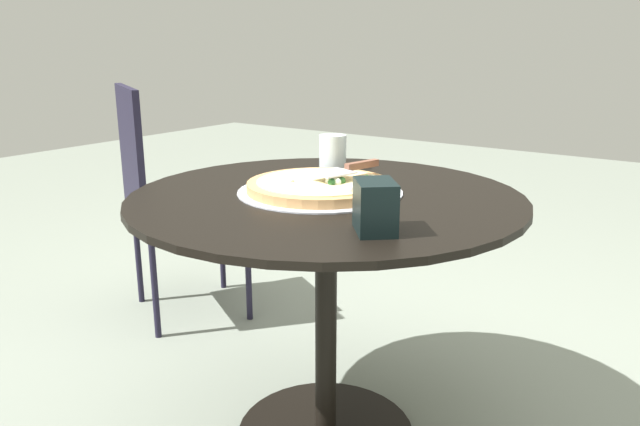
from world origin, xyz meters
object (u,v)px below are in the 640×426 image
Objects in this scene: patio_table at (326,255)px; drinking_cup at (333,152)px; pizza_on_tray at (320,187)px; napkin_dispenser at (375,207)px; patio_chair_far at (165,191)px; pizza_server at (348,168)px.

drinking_cup is at bearing 31.09° from patio_table.
napkin_dispenser reaches higher than pizza_on_tray.
patio_chair_far is at bearing 72.72° from pizza_on_tray.
pizza_server reaches higher than pizza_on_tray.
patio_chair_far is at bearing 72.77° from patio_table.
patio_chair_far is at bearing 77.40° from pizza_server.
patio_table is at bearing -107.23° from patio_chair_far.
patio_chair_far reaches higher than napkin_dispenser.
patio_chair_far is at bearing -152.97° from napkin_dispenser.
napkin_dispenser reaches higher than pizza_server.
pizza_on_tray is (0.01, 0.02, 0.18)m from patio_table.
drinking_cup reaches higher than pizza_on_tray.
pizza_on_tray is at bearing -107.28° from patio_chair_far.
pizza_server is 0.38m from napkin_dispenser.
drinking_cup is at bearing -178.79° from napkin_dispenser.
drinking_cup is (0.26, 0.16, 0.22)m from patio_table.
pizza_server is at bearing -179.73° from napkin_dispenser.
patio_chair_far is (0.51, 1.23, -0.24)m from napkin_dispenser.
pizza_on_tray is 0.46× the size of patio_chair_far.
pizza_on_tray is at bearing 75.01° from patio_table.
napkin_dispenser is at bearing -138.16° from drinking_cup.
pizza_server is at bearing -136.73° from drinking_cup.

